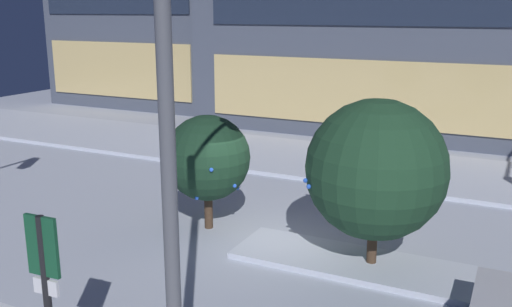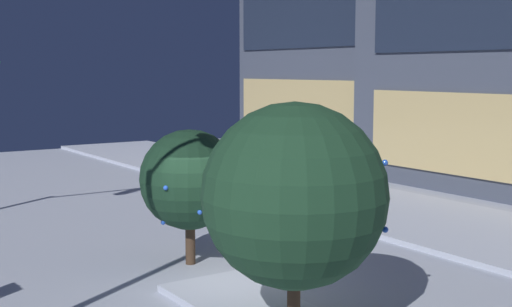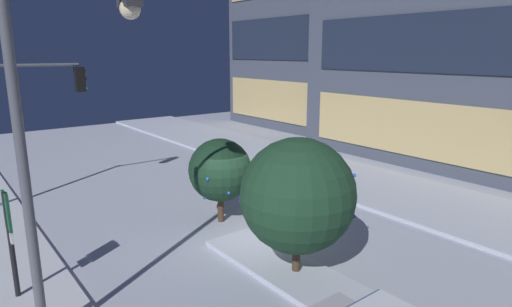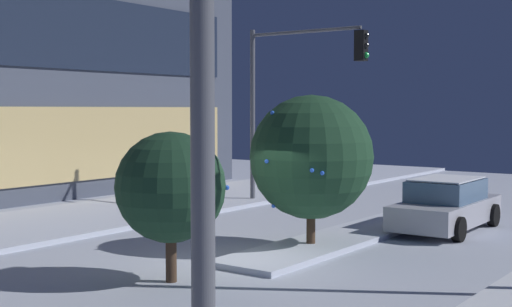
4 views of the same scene
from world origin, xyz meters
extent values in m
plane|color=silver|center=(0.00, 0.00, 0.00)|extent=(52.00, 52.00, 0.00)
cube|color=silver|center=(0.00, 7.83, 0.07)|extent=(52.00, 5.20, 0.14)
cube|color=#E5C67F|center=(-15.69, 13.74, 2.30)|extent=(9.66, 0.10, 3.06)
cube|color=#232D42|center=(-15.69, 13.74, 6.89)|extent=(9.66, 0.10, 3.06)
cylinder|color=#473323|center=(-1.78, 0.18, 0.48)|extent=(0.22, 0.22, 0.97)
sphere|color=#193823|center=(-1.78, 0.18, 1.90)|extent=(2.21, 2.21, 2.21)
sphere|color=blue|center=(-0.84, -0.10, 1.36)|extent=(0.10, 0.10, 0.10)
sphere|color=blue|center=(-1.08, 0.50, 1.09)|extent=(0.10, 0.10, 0.10)
sphere|color=blue|center=(-1.69, -0.53, 1.04)|extent=(0.10, 0.10, 0.10)
sphere|color=blue|center=(-1.51, 1.08, 1.30)|extent=(0.10, 0.10, 0.10)
sphere|color=blue|center=(-1.13, -0.73, 1.89)|extent=(0.10, 0.10, 0.10)
cylinder|color=#473323|center=(2.71, -0.32, 0.49)|extent=(0.22, 0.22, 0.98)
sphere|color=#1E4228|center=(2.71, -0.32, 2.28)|extent=(3.04, 3.04, 3.04)
sphere|color=blue|center=(3.63, 0.78, 2.83)|extent=(0.10, 0.10, 0.10)
sphere|color=blue|center=(3.82, 0.63, 1.80)|extent=(0.10, 0.10, 0.10)
sphere|color=blue|center=(1.56, -1.32, 2.02)|extent=(0.10, 0.10, 0.10)
sphere|color=blue|center=(1.84, 0.20, 1.12)|extent=(0.10, 0.10, 0.10)
sphere|color=blue|center=(1.73, 0.17, 3.36)|extent=(0.10, 0.10, 0.10)
sphere|color=blue|center=(1.19, -0.05, 2.25)|extent=(0.10, 0.10, 0.10)
sphere|color=blue|center=(1.42, -1.14, 2.08)|extent=(0.10, 0.10, 0.10)
camera|label=1|loc=(5.57, -12.00, 5.58)|focal=40.19mm
camera|label=2|loc=(11.56, -7.01, 4.29)|focal=48.78mm
camera|label=3|loc=(10.56, -7.75, 5.91)|focal=30.48mm
camera|label=4|loc=(-11.99, -9.37, 3.45)|focal=49.45mm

